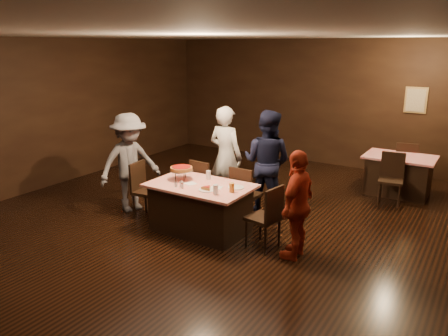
{
  "coord_description": "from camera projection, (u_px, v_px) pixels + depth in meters",
  "views": [
    {
      "loc": [
        3.73,
        -5.26,
        2.85
      ],
      "look_at": [
        0.24,
        0.28,
        1.0
      ],
      "focal_mm": 35.0,
      "sensor_mm": 36.0,
      "label": 1
    }
  ],
  "objects": [
    {
      "name": "room",
      "position": [
        200.0,
        95.0,
        6.4
      ],
      "size": [
        10.0,
        10.04,
        3.02
      ],
      "color": "black",
      "rests_on": "ground"
    },
    {
      "name": "main_table",
      "position": [
        201.0,
        208.0,
        6.86
      ],
      "size": [
        1.6,
        1.0,
        0.77
      ],
      "primitive_type": "cube",
      "color": "red",
      "rests_on": "ground"
    },
    {
      "name": "back_table",
      "position": [
        398.0,
        175.0,
        8.58
      ],
      "size": [
        1.3,
        0.9,
        0.77
      ],
      "primitive_type": "cube",
      "color": "red",
      "rests_on": "ground"
    },
    {
      "name": "chair_far_left",
      "position": [
        207.0,
        186.0,
        7.65
      ],
      "size": [
        0.45,
        0.45,
        0.95
      ],
      "primitive_type": "cube",
      "rotation": [
        0.0,
        0.0,
        3.05
      ],
      "color": "black",
      "rests_on": "ground"
    },
    {
      "name": "chair_far_right",
      "position": [
        246.0,
        194.0,
        7.24
      ],
      "size": [
        0.43,
        0.43,
        0.95
      ],
      "primitive_type": "cube",
      "rotation": [
        0.0,
        0.0,
        3.11
      ],
      "color": "black",
      "rests_on": "ground"
    },
    {
      "name": "chair_end_left",
      "position": [
        148.0,
        190.0,
        7.4
      ],
      "size": [
        0.47,
        0.47,
        0.95
      ],
      "primitive_type": "cube",
      "rotation": [
        0.0,
        0.0,
        1.7
      ],
      "color": "black",
      "rests_on": "ground"
    },
    {
      "name": "chair_end_right",
      "position": [
        263.0,
        217.0,
        6.27
      ],
      "size": [
        0.48,
        0.48,
        0.95
      ],
      "primitive_type": "cube",
      "rotation": [
        0.0,
        0.0,
        -1.74
      ],
      "color": "black",
      "rests_on": "ground"
    },
    {
      "name": "chair_back_near",
      "position": [
        391.0,
        180.0,
        7.99
      ],
      "size": [
        0.48,
        0.48,
        0.95
      ],
      "primitive_type": "cube",
      "rotation": [
        0.0,
        0.0,
        0.15
      ],
      "color": "black",
      "rests_on": "ground"
    },
    {
      "name": "chair_back_far",
      "position": [
        405.0,
        164.0,
        9.04
      ],
      "size": [
        0.5,
        0.5,
        0.95
      ],
      "primitive_type": "cube",
      "rotation": [
        0.0,
        0.0,
        3.37
      ],
      "color": "black",
      "rests_on": "ground"
    },
    {
      "name": "diner_white_jacket",
      "position": [
        226.0,
        156.0,
        7.86
      ],
      "size": [
        0.69,
        0.48,
        1.83
      ],
      "primitive_type": "imported",
      "rotation": [
        0.0,
        0.0,
        3.07
      ],
      "color": "silver",
      "rests_on": "ground"
    },
    {
      "name": "diner_navy_hoodie",
      "position": [
        267.0,
        162.0,
        7.52
      ],
      "size": [
        0.91,
        0.72,
        1.81
      ],
      "primitive_type": "imported",
      "rotation": [
        0.0,
        0.0,
        3.18
      ],
      "color": "black",
      "rests_on": "ground"
    },
    {
      "name": "diner_grey_knit",
      "position": [
        130.0,
        163.0,
        7.61
      ],
      "size": [
        1.0,
        1.28,
        1.74
      ],
      "primitive_type": "imported",
      "rotation": [
        0.0,
        0.0,
        1.21
      ],
      "color": "slate",
      "rests_on": "ground"
    },
    {
      "name": "diner_red_shirt",
      "position": [
        297.0,
        205.0,
        5.91
      ],
      "size": [
        0.38,
        0.9,
        1.53
      ],
      "primitive_type": "imported",
      "rotation": [
        0.0,
        0.0,
        -1.56
      ],
      "color": "#A62D18",
      "rests_on": "ground"
    },
    {
      "name": "pizza_stand",
      "position": [
        181.0,
        169.0,
        6.95
      ],
      "size": [
        0.38,
        0.38,
        0.22
      ],
      "color": "black",
      "rests_on": "main_table"
    },
    {
      "name": "plate_with_slice",
      "position": [
        207.0,
        189.0,
        6.47
      ],
      "size": [
        0.25,
        0.25,
        0.06
      ],
      "color": "white",
      "rests_on": "main_table"
    },
    {
      "name": "plate_empty",
      "position": [
        236.0,
        187.0,
        6.59
      ],
      "size": [
        0.25,
        0.25,
        0.01
      ],
      "primitive_type": "cylinder",
      "color": "white",
      "rests_on": "main_table"
    },
    {
      "name": "glass_front_right",
      "position": [
        216.0,
        189.0,
        6.3
      ],
      "size": [
        0.08,
        0.08,
        0.14
      ],
      "primitive_type": "cylinder",
      "color": "silver",
      "rests_on": "main_table"
    },
    {
      "name": "glass_amber",
      "position": [
        232.0,
        188.0,
        6.39
      ],
      "size": [
        0.08,
        0.08,
        0.14
      ],
      "primitive_type": "cylinder",
      "color": "#BF7F26",
      "rests_on": "main_table"
    },
    {
      "name": "glass_back",
      "position": [
        208.0,
        175.0,
        7.0
      ],
      "size": [
        0.08,
        0.08,
        0.14
      ],
      "primitive_type": "cylinder",
      "color": "silver",
      "rests_on": "main_table"
    },
    {
      "name": "condiments",
      "position": [
        180.0,
        184.0,
        6.6
      ],
      "size": [
        0.17,
        0.1,
        0.09
      ],
      "color": "silver",
      "rests_on": "main_table"
    },
    {
      "name": "napkin_center",
      "position": [
        216.0,
        188.0,
        6.6
      ],
      "size": [
        0.19,
        0.19,
        0.01
      ],
      "primitive_type": "cube",
      "rotation": [
        0.0,
        0.0,
        0.21
      ],
      "color": "white",
      "rests_on": "main_table"
    },
    {
      "name": "napkin_left",
      "position": [
        191.0,
        184.0,
        6.79
      ],
      "size": [
        0.21,
        0.21,
        0.01
      ],
      "primitive_type": "cube",
      "rotation": [
        0.0,
        0.0,
        -0.35
      ],
      "color": "white",
      "rests_on": "main_table"
    }
  ]
}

